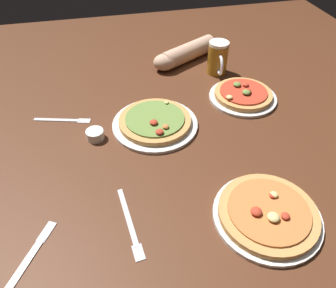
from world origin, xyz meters
The scene contains 10 objects.
ground_plane centered at (0.00, 0.00, -0.01)m, with size 2.40×2.40×0.03m, color #4C2816.
pizza_plate_near centered at (0.19, -0.32, 0.02)m, with size 0.28×0.28×0.05m.
pizza_plate_far centered at (-0.02, 0.13, 0.02)m, with size 0.30×0.30×0.05m.
pizza_plate_side centered at (0.35, 0.21, 0.02)m, with size 0.26×0.26×0.05m.
beer_mug_dark centered at (0.32, 0.43, 0.07)m, with size 0.08×0.14×0.14m.
ramekin_sauce centered at (-0.23, 0.10, 0.02)m, with size 0.06×0.06×0.03m, color white.
fork_left centered at (-0.16, -0.26, 0.00)m, with size 0.04×0.23×0.01m.
knife_right centered at (-0.41, -0.30, 0.00)m, with size 0.13×0.20×0.01m.
fork_spare centered at (-0.33, 0.23, 0.00)m, with size 0.20×0.07×0.01m.
diner_arm centered at (0.20, 0.55, 0.04)m, with size 0.32×0.21×0.08m.
Camera 1 is at (-0.17, -0.75, 0.72)m, focal length 34.39 mm.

